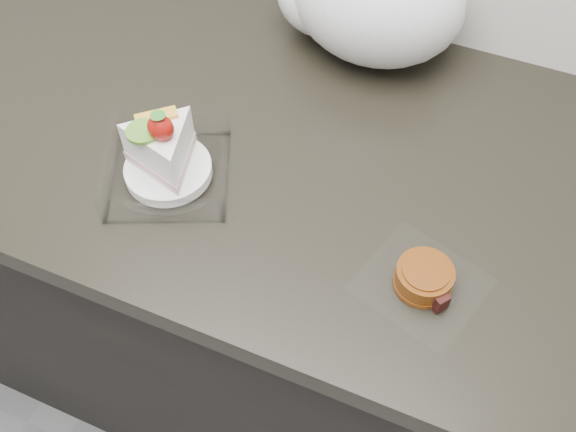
{
  "coord_description": "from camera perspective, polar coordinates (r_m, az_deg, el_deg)",
  "views": [
    {
      "loc": [
        0.36,
        1.1,
        1.59
      ],
      "look_at": [
        0.17,
        1.54,
        0.94
      ],
      "focal_mm": 40.0,
      "sensor_mm": 36.0,
      "label": 1
    }
  ],
  "objects": [
    {
      "name": "mooncake_wrap",
      "position": [
        0.8,
        12.0,
        -5.53
      ],
      "size": [
        0.17,
        0.17,
        0.03
      ],
      "rotation": [
        0.0,
        0.0,
        -0.12
      ],
      "color": "white",
      "rests_on": "counter"
    },
    {
      "name": "counter",
      "position": [
        1.33,
        -4.34,
        -5.26
      ],
      "size": [
        2.04,
        0.64,
        0.9
      ],
      "color": "black",
      "rests_on": "ground"
    },
    {
      "name": "cake_tray",
      "position": [
        0.89,
        -10.8,
        4.95
      ],
      "size": [
        0.22,
        0.22,
        0.13
      ],
      "rotation": [
        0.0,
        0.0,
        0.42
      ],
      "color": "white",
      "rests_on": "counter"
    }
  ]
}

